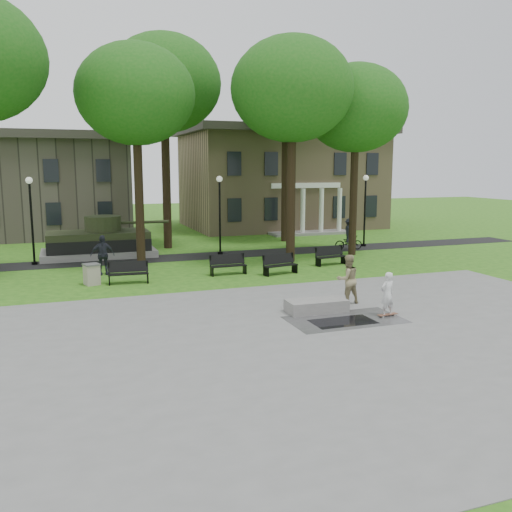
{
  "coord_description": "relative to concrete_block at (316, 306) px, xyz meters",
  "views": [
    {
      "loc": [
        -8.45,
        -19.06,
        5.26
      ],
      "look_at": [
        -0.54,
        2.96,
        1.4
      ],
      "focal_mm": 38.0,
      "sensor_mm": 36.0,
      "label": 1
    }
  ],
  "objects": [
    {
      "name": "lamp_mid",
      "position": [
        0.37,
        14.02,
        2.55
      ],
      "size": [
        0.36,
        0.36,
        4.73
      ],
      "color": "black",
      "rests_on": "ground"
    },
    {
      "name": "skateboard",
      "position": [
        2.12,
        -1.39,
        -0.19
      ],
      "size": [
        0.8,
        0.28,
        0.07
      ],
      "primitive_type": "cube",
      "rotation": [
        0.0,
        0.0,
        0.1
      ],
      "color": "brown",
      "rests_on": "plaza"
    },
    {
      "name": "cyclist",
      "position": [
        8.66,
        13.05,
        0.58
      ],
      "size": [
        1.87,
        1.1,
        2.01
      ],
      "rotation": [
        0.0,
        0.0,
        1.38
      ],
      "color": "black",
      "rests_on": "ground"
    },
    {
      "name": "trash_bin",
      "position": [
        -7.47,
        7.67,
        0.24
      ],
      "size": [
        0.82,
        0.82,
        0.96
      ],
      "rotation": [
        0.0,
        0.0,
        0.29
      ],
      "color": "gray",
      "rests_on": "ground"
    },
    {
      "name": "tree_5",
      "position": [
        6.37,
        18.22,
        9.42
      ],
      "size": [
        6.4,
        6.4,
        12.44
      ],
      "color": "black",
      "rests_on": "ground"
    },
    {
      "name": "ground",
      "position": [
        -0.13,
        1.72,
        -0.24
      ],
      "size": [
        120.0,
        120.0,
        0.0
      ],
      "primitive_type": "plane",
      "color": "#285E16",
      "rests_on": "ground"
    },
    {
      "name": "pedestrian_walker",
      "position": [
        -6.82,
        9.91,
        0.74
      ],
      "size": [
        1.17,
        0.51,
        1.97
      ],
      "primitive_type": "imported",
      "rotation": [
        0.0,
        0.0,
        0.03
      ],
      "color": "#21222C",
      "rests_on": "ground"
    },
    {
      "name": "park_bench_2",
      "position": [
        1.45,
        7.08,
        0.28
      ],
      "size": [
        1.85,
        0.87,
        1.0
      ],
      "rotation": [
        0.0,
        0.0,
        0.2
      ],
      "color": "black",
      "rests_on": "ground"
    },
    {
      "name": "skateboarder",
      "position": [
        2.11,
        -1.34,
        0.57
      ],
      "size": [
        0.64,
        0.48,
        1.59
      ],
      "primitive_type": "imported",
      "rotation": [
        0.0,
        0.0,
        3.34
      ],
      "color": "silver",
      "rests_on": "plaza"
    },
    {
      "name": "plaza",
      "position": [
        -0.13,
        -3.28,
        -0.23
      ],
      "size": [
        22.0,
        16.0,
        0.02
      ],
      "primitive_type": "cube",
      "color": "gray",
      "rests_on": "ground"
    },
    {
      "name": "concrete_block",
      "position": [
        0.0,
        0.0,
        0.0
      ],
      "size": [
        2.23,
        1.07,
        0.45
      ],
      "primitive_type": "cube",
      "rotation": [
        0.0,
        0.0,
        -0.03
      ],
      "color": "gray",
      "rests_on": "plaza"
    },
    {
      "name": "tree_4",
      "position": [
        -2.13,
        17.72,
        10.15
      ],
      "size": [
        7.2,
        7.2,
        13.5
      ],
      "color": "black",
      "rests_on": "ground"
    },
    {
      "name": "puddle",
      "position": [
        0.28,
        -1.49,
        -0.22
      ],
      "size": [
        2.2,
        1.2,
        0.0
      ],
      "primitive_type": "cube",
      "color": "black",
      "rests_on": "plaza"
    },
    {
      "name": "tank_monument",
      "position": [
        -6.59,
        15.72,
        0.61
      ],
      "size": [
        7.45,
        3.4,
        2.4
      ],
      "color": "gray",
      "rests_on": "ground"
    },
    {
      "name": "park_bench_0",
      "position": [
        -5.88,
        7.43,
        0.28
      ],
      "size": [
        1.83,
        0.67,
        1.0
      ],
      "rotation": [
        0.0,
        0.0,
        -0.09
      ],
      "color": "black",
      "rests_on": "ground"
    },
    {
      "name": "friend_watching",
      "position": [
        1.67,
        0.72,
        0.73
      ],
      "size": [
        0.95,
        0.75,
        1.91
      ],
      "primitive_type": "imported",
      "rotation": [
        0.0,
        0.0,
        3.17
      ],
      "color": "#93875F",
      "rests_on": "plaza"
    },
    {
      "name": "lamp_left",
      "position": [
        -10.13,
        14.02,
        2.55
      ],
      "size": [
        0.36,
        0.36,
        4.73
      ],
      "color": "black",
      "rests_on": "ground"
    },
    {
      "name": "lamp_right",
      "position": [
        10.37,
        14.02,
        2.55
      ],
      "size": [
        0.36,
        0.36,
        4.73
      ],
      "color": "black",
      "rests_on": "ground"
    },
    {
      "name": "tree_1",
      "position": [
        -4.63,
        12.22,
        8.71
      ],
      "size": [
        6.2,
        6.2,
        11.63
      ],
      "color": "black",
      "rests_on": "ground"
    },
    {
      "name": "footpath",
      "position": [
        -0.13,
        13.72,
        -0.24
      ],
      "size": [
        44.0,
        2.6,
        0.01
      ],
      "primitive_type": "cube",
      "color": "black",
      "rests_on": "ground"
    },
    {
      "name": "tree_3",
      "position": [
        7.87,
        11.22,
        8.35
      ],
      "size": [
        6.0,
        6.0,
        11.19
      ],
      "color": "black",
      "rests_on": "ground"
    },
    {
      "name": "building_left",
      "position": [
        -11.13,
        28.22,
        3.35
      ],
      "size": [
        15.0,
        10.0,
        7.2
      ],
      "primitive_type": "cube",
      "color": "#4C443D",
      "rests_on": "ground"
    },
    {
      "name": "tree_2",
      "position": [
        3.37,
        10.22,
        9.07
      ],
      "size": [
        6.6,
        6.6,
        12.16
      ],
      "color": "black",
      "rests_on": "ground"
    },
    {
      "name": "building_right",
      "position": [
        9.87,
        27.72,
        4.1
      ],
      "size": [
        17.0,
        12.0,
        8.6
      ],
      "color": "#9E8460",
      "rests_on": "ground"
    },
    {
      "name": "park_bench_1",
      "position": [
        -1.01,
        7.85,
        0.28
      ],
      "size": [
        1.81,
        0.56,
        1.0
      ],
      "rotation": [
        0.0,
        0.0,
        0.02
      ],
      "color": "black",
      "rests_on": "ground"
    },
    {
      "name": "park_bench_3",
      "position": [
        5.02,
        8.55,
        0.28
      ],
      "size": [
        1.85,
        0.8,
        1.0
      ],
      "rotation": [
        0.0,
        0.0,
        0.16
      ],
      "color": "black",
      "rests_on": "ground"
    }
  ]
}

